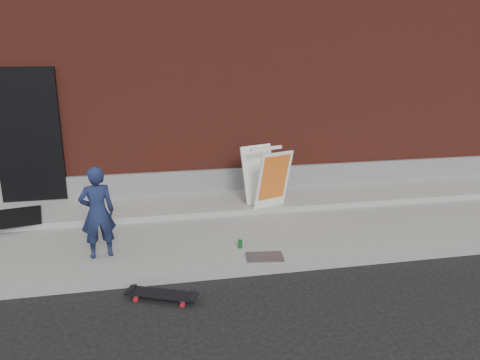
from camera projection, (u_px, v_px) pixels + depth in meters
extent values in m
plane|color=black|center=(207.00, 280.00, 5.90)|extent=(80.00, 80.00, 0.00)
cube|color=gray|center=(195.00, 230.00, 7.29)|extent=(20.00, 3.00, 0.15)
cube|color=gray|center=(189.00, 204.00, 8.11)|extent=(20.00, 1.20, 0.10)
cube|color=maroon|center=(170.00, 60.00, 11.80)|extent=(20.00, 8.00, 5.00)
cube|color=slate|center=(186.00, 182.00, 8.57)|extent=(20.00, 0.10, 0.40)
cube|color=black|center=(28.00, 136.00, 7.81)|extent=(1.05, 0.12, 2.25)
imported|color=#192146|center=(97.00, 213.00, 6.06)|extent=(0.50, 0.39, 1.23)
cylinder|color=red|center=(188.00, 297.00, 5.46)|extent=(0.07, 0.05, 0.06)
cylinder|color=red|center=(183.00, 305.00, 5.29)|extent=(0.07, 0.05, 0.06)
cylinder|color=red|center=(142.00, 292.00, 5.57)|extent=(0.07, 0.05, 0.06)
cylinder|color=red|center=(136.00, 299.00, 5.41)|extent=(0.07, 0.05, 0.06)
cube|color=silver|center=(185.00, 298.00, 5.36)|extent=(0.12, 0.18, 0.02)
cube|color=silver|center=(139.00, 293.00, 5.48)|extent=(0.12, 0.18, 0.02)
cube|color=black|center=(162.00, 294.00, 5.42)|extent=(0.84, 0.52, 0.02)
cube|color=white|center=(273.00, 180.00, 7.64)|extent=(0.65, 0.45, 0.97)
cube|color=white|center=(259.00, 174.00, 8.00)|extent=(0.65, 0.45, 0.97)
cube|color=gold|center=(274.00, 183.00, 7.63)|extent=(0.54, 0.36, 0.77)
cube|color=white|center=(266.00, 149.00, 7.68)|extent=(0.58, 0.24, 0.05)
cylinder|color=#197E32|center=(240.00, 244.00, 6.47)|extent=(0.07, 0.07, 0.11)
cube|color=black|center=(4.00, 219.00, 7.26)|extent=(1.22, 1.06, 0.03)
cube|color=#56575B|center=(265.00, 257.00, 6.19)|extent=(0.53, 0.37, 0.01)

